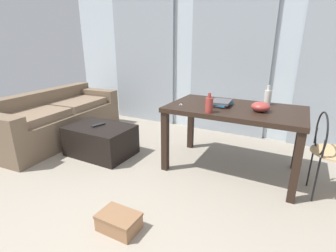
{
  "coord_description": "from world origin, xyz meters",
  "views": [
    {
      "loc": [
        1.01,
        -0.88,
        1.41
      ],
      "look_at": [
        -0.39,
        1.74,
        0.41
      ],
      "focal_mm": 26.63,
      "sensor_mm": 36.0,
      "label": 1
    }
  ],
  "objects_px": {
    "tv_remote_primary": "(98,125)",
    "bowl": "(261,107)",
    "craft_table": "(234,115)",
    "scissors": "(181,104)",
    "coffee_table": "(101,140)",
    "bottle_near": "(209,105)",
    "couch": "(56,120)",
    "shoebox": "(119,222)",
    "wire_chair": "(328,146)",
    "bottle_far": "(268,97)",
    "book_stack": "(221,103)"
  },
  "relations": [
    {
      "from": "bowl",
      "to": "tv_remote_primary",
      "type": "height_order",
      "value": "bowl"
    },
    {
      "from": "shoebox",
      "to": "bottle_far",
      "type": "bearing_deg",
      "value": 64.38
    },
    {
      "from": "coffee_table",
      "to": "wire_chair",
      "type": "bearing_deg",
      "value": 6.17
    },
    {
      "from": "craft_table",
      "to": "book_stack",
      "type": "bearing_deg",
      "value": -178.68
    },
    {
      "from": "book_stack",
      "to": "tv_remote_primary",
      "type": "height_order",
      "value": "book_stack"
    },
    {
      "from": "wire_chair",
      "to": "shoebox",
      "type": "height_order",
      "value": "wire_chair"
    },
    {
      "from": "bottle_near",
      "to": "scissors",
      "type": "bearing_deg",
      "value": 153.1
    },
    {
      "from": "craft_table",
      "to": "tv_remote_primary",
      "type": "distance_m",
      "value": 1.7
    },
    {
      "from": "couch",
      "to": "bottle_far",
      "type": "bearing_deg",
      "value": 10.21
    },
    {
      "from": "tv_remote_primary",
      "to": "coffee_table",
      "type": "bearing_deg",
      "value": -4.74
    },
    {
      "from": "craft_table",
      "to": "bowl",
      "type": "xyz_separation_m",
      "value": [
        0.27,
        -0.06,
        0.14
      ]
    },
    {
      "from": "bottle_far",
      "to": "tv_remote_primary",
      "type": "xyz_separation_m",
      "value": [
        -1.93,
        -0.64,
        -0.44
      ]
    },
    {
      "from": "scissors",
      "to": "shoebox",
      "type": "distance_m",
      "value": 1.44
    },
    {
      "from": "wire_chair",
      "to": "shoebox",
      "type": "relative_size",
      "value": 2.57
    },
    {
      "from": "couch",
      "to": "bowl",
      "type": "distance_m",
      "value": 2.93
    },
    {
      "from": "craft_table",
      "to": "bottle_near",
      "type": "distance_m",
      "value": 0.43
    },
    {
      "from": "bottle_near",
      "to": "coffee_table",
      "type": "bearing_deg",
      "value": -178.15
    },
    {
      "from": "couch",
      "to": "tv_remote_primary",
      "type": "xyz_separation_m",
      "value": [
        0.97,
        -0.12,
        0.1
      ]
    },
    {
      "from": "bottle_near",
      "to": "scissors",
      "type": "distance_m",
      "value": 0.46
    },
    {
      "from": "couch",
      "to": "tv_remote_primary",
      "type": "bearing_deg",
      "value": -6.92
    },
    {
      "from": "craft_table",
      "to": "bowl",
      "type": "relative_size",
      "value": 7.64
    },
    {
      "from": "craft_table",
      "to": "shoebox",
      "type": "height_order",
      "value": "craft_table"
    },
    {
      "from": "wire_chair",
      "to": "bottle_far",
      "type": "bearing_deg",
      "value": 148.01
    },
    {
      "from": "craft_table",
      "to": "bottle_far",
      "type": "xyz_separation_m",
      "value": [
        0.29,
        0.26,
        0.18
      ]
    },
    {
      "from": "bottle_far",
      "to": "book_stack",
      "type": "distance_m",
      "value": 0.52
    },
    {
      "from": "craft_table",
      "to": "wire_chair",
      "type": "xyz_separation_m",
      "value": [
        0.89,
        -0.12,
        -0.13
      ]
    },
    {
      "from": "craft_table",
      "to": "bowl",
      "type": "bearing_deg",
      "value": -12.37
    },
    {
      "from": "coffee_table",
      "to": "bottle_near",
      "type": "height_order",
      "value": "bottle_near"
    },
    {
      "from": "craft_table",
      "to": "shoebox",
      "type": "bearing_deg",
      "value": -109.99
    },
    {
      "from": "craft_table",
      "to": "coffee_table",
      "type": "bearing_deg",
      "value": -166.35
    },
    {
      "from": "tv_remote_primary",
      "to": "shoebox",
      "type": "bearing_deg",
      "value": -27.15
    },
    {
      "from": "craft_table",
      "to": "scissors",
      "type": "distance_m",
      "value": 0.61
    },
    {
      "from": "wire_chair",
      "to": "bottle_near",
      "type": "distance_m",
      "value": 1.14
    },
    {
      "from": "bottle_far",
      "to": "book_stack",
      "type": "xyz_separation_m",
      "value": [
        -0.44,
        -0.26,
        -0.06
      ]
    },
    {
      "from": "wire_chair",
      "to": "book_stack",
      "type": "bearing_deg",
      "value": 173.63
    },
    {
      "from": "bottle_near",
      "to": "bottle_far",
      "type": "relative_size",
      "value": 0.89
    },
    {
      "from": "bowl",
      "to": "couch",
      "type": "bearing_deg",
      "value": -175.91
    },
    {
      "from": "coffee_table",
      "to": "scissors",
      "type": "xyz_separation_m",
      "value": [
        1.03,
        0.25,
        0.55
      ]
    },
    {
      "from": "couch",
      "to": "shoebox",
      "type": "height_order",
      "value": "couch"
    },
    {
      "from": "book_stack",
      "to": "shoebox",
      "type": "relative_size",
      "value": 0.86
    },
    {
      "from": "bottle_far",
      "to": "tv_remote_primary",
      "type": "relative_size",
      "value": 1.21
    },
    {
      "from": "bottle_near",
      "to": "bowl",
      "type": "height_order",
      "value": "bottle_near"
    },
    {
      "from": "shoebox",
      "to": "coffee_table",
      "type": "bearing_deg",
      "value": 137.35
    },
    {
      "from": "coffee_table",
      "to": "book_stack",
      "type": "relative_size",
      "value": 2.99
    },
    {
      "from": "bottle_near",
      "to": "bottle_far",
      "type": "distance_m",
      "value": 0.76
    },
    {
      "from": "wire_chair",
      "to": "bowl",
      "type": "distance_m",
      "value": 0.69
    },
    {
      "from": "wire_chair",
      "to": "craft_table",
      "type": "bearing_deg",
      "value": 172.29
    },
    {
      "from": "couch",
      "to": "bottle_near",
      "type": "xyz_separation_m",
      "value": [
        2.43,
        -0.08,
        0.53
      ]
    },
    {
      "from": "tv_remote_primary",
      "to": "bowl",
      "type": "bearing_deg",
      "value": 24.71
    },
    {
      "from": "bowl",
      "to": "book_stack",
      "type": "relative_size",
      "value": 0.68
    }
  ]
}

